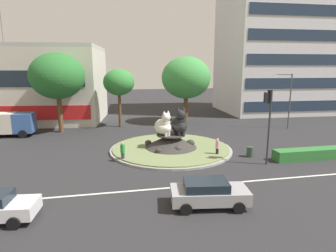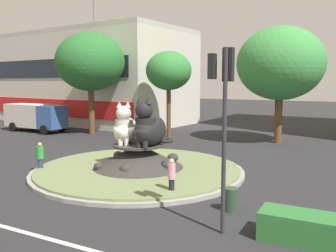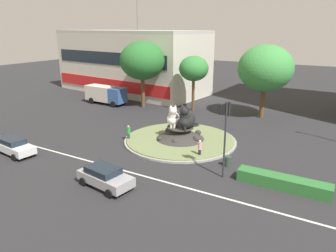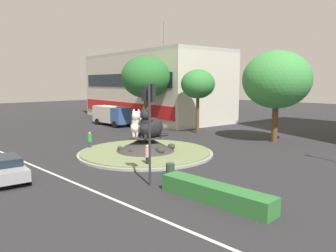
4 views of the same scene
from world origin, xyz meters
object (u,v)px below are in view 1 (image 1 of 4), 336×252
at_px(sedan_on_far_lane, 209,192).
at_px(delivery_box_truck, 2,123).
at_px(traffic_light_mast, 269,111).
at_px(pedestrian_pink_shirt, 217,147).
at_px(broadleaf_tree_behind_island, 119,82).
at_px(second_tree_near_tower, 186,78).
at_px(cat_statue_white, 163,126).
at_px(cat_statue_black, 180,124).
at_px(litter_bin, 250,152).
at_px(shophouse_block, 6,84).
at_px(third_tree_left, 57,76).
at_px(pedestrian_green_shirt, 123,151).
at_px(streetlight_arm, 288,97).
at_px(office_tower, 278,29).

xyz_separation_m(sedan_on_far_lane, delivery_box_truck, (-17.34, 20.20, 0.73)).
bearing_deg(traffic_light_mast, pedestrian_pink_shirt, 54.52).
relative_size(broadleaf_tree_behind_island, second_tree_near_tower, 0.82).
bearing_deg(broadleaf_tree_behind_island, cat_statue_white, -73.34).
bearing_deg(second_tree_near_tower, cat_statue_black, -107.11).
bearing_deg(cat_statue_white, broadleaf_tree_behind_island, 171.51).
distance_m(broadleaf_tree_behind_island, pedestrian_pink_shirt, 17.54).
height_order(delivery_box_truck, litter_bin, delivery_box_truck).
height_order(shophouse_block, third_tree_left, shophouse_block).
bearing_deg(shophouse_block, cat_statue_white, -38.10).
bearing_deg(third_tree_left, broadleaf_tree_behind_island, 14.71).
distance_m(third_tree_left, pedestrian_pink_shirt, 20.69).
height_order(cat_statue_white, pedestrian_green_shirt, cat_statue_white).
bearing_deg(second_tree_near_tower, litter_bin, -85.08).
relative_size(second_tree_near_tower, streetlight_arm, 1.33).
distance_m(traffic_light_mast, shophouse_block, 36.46).
xyz_separation_m(cat_statue_white, delivery_box_truck, (-16.82, 9.07, -0.87)).
distance_m(cat_statue_white, sedan_on_far_lane, 11.25).
bearing_deg(office_tower, shophouse_block, -175.19).
height_order(traffic_light_mast, shophouse_block, shophouse_block).
height_order(traffic_light_mast, office_tower, office_tower).
bearing_deg(sedan_on_far_lane, delivery_box_truck, 138.72).
xyz_separation_m(cat_statue_black, office_tower, (22.47, 21.14, 11.74)).
bearing_deg(litter_bin, pedestrian_pink_shirt, 169.41).
bearing_deg(shophouse_block, sedan_on_far_lane, -49.97).
bearing_deg(cat_statue_white, streetlight_arm, 86.43).
distance_m(pedestrian_green_shirt, sedan_on_far_lane, 9.72).
height_order(shophouse_block, litter_bin, shophouse_block).
bearing_deg(third_tree_left, sedan_on_far_lane, -62.16).
xyz_separation_m(broadleaf_tree_behind_island, sedan_on_far_lane, (4.14, -23.24, -5.01)).
height_order(cat_statue_black, traffic_light_mast, traffic_light_mast).
xyz_separation_m(cat_statue_white, sedan_on_far_lane, (0.52, -11.13, -1.59)).
xyz_separation_m(cat_statue_white, third_tree_left, (-10.76, 10.24, 4.29)).
xyz_separation_m(third_tree_left, pedestrian_pink_shirt, (15.01, -13.00, -5.80)).
bearing_deg(broadleaf_tree_behind_island, cat_statue_black, -67.02).
xyz_separation_m(broadleaf_tree_behind_island, litter_bin, (10.68, -15.40, -5.36)).
distance_m(cat_statue_black, litter_bin, 6.74).
height_order(pedestrian_pink_shirt, litter_bin, pedestrian_pink_shirt).
height_order(second_tree_near_tower, third_tree_left, third_tree_left).
distance_m(sedan_on_far_lane, delivery_box_truck, 26.63).
distance_m(cat_statue_white, litter_bin, 8.03).
distance_m(office_tower, sedan_on_far_lane, 42.09).
relative_size(traffic_light_mast, litter_bin, 6.63).
bearing_deg(third_tree_left, cat_statue_black, -39.87).
xyz_separation_m(cat_statue_white, office_tower, (24.00, 21.11, 11.85)).
bearing_deg(streetlight_arm, office_tower, -102.05).
bearing_deg(litter_bin, traffic_light_mast, -81.07).
height_order(cat_statue_black, sedan_on_far_lane, cat_statue_black).
xyz_separation_m(broadleaf_tree_behind_island, second_tree_near_tower, (9.25, 1.19, 0.50)).
relative_size(cat_statue_black, streetlight_arm, 0.38).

